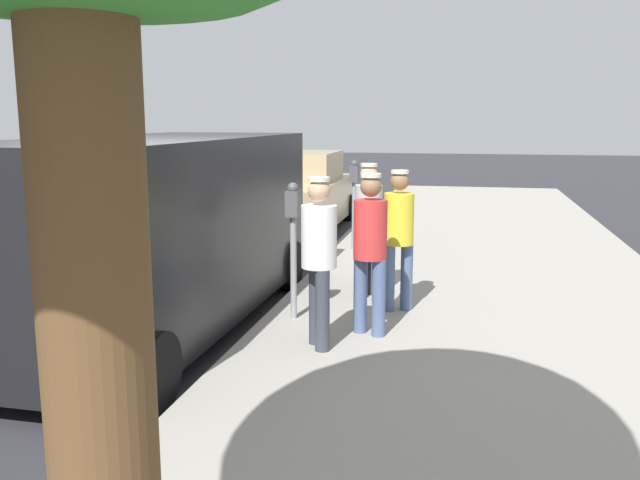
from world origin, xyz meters
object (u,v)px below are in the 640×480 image
(parking_meter_far, at_px, (354,189))
(pedestrian_in_gray, at_px, (368,221))
(pedestrian_in_yellow, at_px, (399,232))
(parked_van, at_px, (156,229))
(pedestrian_in_white, at_px, (319,252))
(pedestrian_in_red, at_px, (370,244))
(traffic_light_corner, at_px, (86,74))
(parked_sedan_ahead, at_px, (297,195))
(parking_meter_near, at_px, (293,227))

(parking_meter_far, bearing_deg, pedestrian_in_gray, -77.21)
(pedestrian_in_yellow, xyz_separation_m, parked_van, (-2.60, -0.82, 0.08))
(pedestrian_in_white, xyz_separation_m, pedestrian_in_yellow, (0.61, 1.45, -0.02))
(pedestrian_in_red, distance_m, traffic_light_corner, 13.79)
(pedestrian_in_yellow, xyz_separation_m, traffic_light_corner, (-9.31, 9.12, 2.44))
(parking_meter_far, height_order, parked_sedan_ahead, parking_meter_far)
(pedestrian_in_white, bearing_deg, pedestrian_in_yellow, 67.02)
(pedestrian_in_gray, xyz_separation_m, parked_sedan_ahead, (-2.35, 5.63, -0.35))
(parking_meter_near, xyz_separation_m, pedestrian_in_white, (0.48, -0.88, -0.08))
(pedestrian_in_white, bearing_deg, parked_sedan_ahead, 105.79)
(parking_meter_far, bearing_deg, parked_sedan_ahead, 121.86)
(pedestrian_in_white, xyz_separation_m, parked_van, (-1.98, 0.62, 0.06))
(parking_meter_near, distance_m, pedestrian_in_yellow, 1.24)
(parking_meter_near, distance_m, pedestrian_in_white, 1.01)
(parking_meter_far, xyz_separation_m, pedestrian_in_yellow, (1.10, -3.50, -0.10))
(pedestrian_in_yellow, distance_m, traffic_light_corner, 13.26)
(pedestrian_in_yellow, bearing_deg, pedestrian_in_gray, 126.96)
(parked_van, bearing_deg, parked_sedan_ahead, 91.47)
(parked_van, height_order, parked_sedan_ahead, parked_van)
(pedestrian_in_gray, xyz_separation_m, pedestrian_in_white, (-0.18, -2.02, -0.00))
(pedestrian_in_yellow, bearing_deg, parking_meter_near, -152.76)
(parking_meter_near, relative_size, pedestrian_in_red, 0.91)
(pedestrian_in_red, xyz_separation_m, parked_van, (-2.40, 0.12, 0.05))
(pedestrian_in_gray, bearing_deg, parked_sedan_ahead, 112.61)
(pedestrian_in_gray, bearing_deg, parked_van, -147.14)
(traffic_light_corner, bearing_deg, pedestrian_in_yellow, -44.43)
(parking_meter_near, relative_size, parked_van, 0.29)
(pedestrian_in_gray, height_order, traffic_light_corner, traffic_light_corner)
(parked_sedan_ahead, bearing_deg, pedestrian_in_yellow, -65.89)
(parking_meter_near, height_order, pedestrian_in_yellow, pedestrian_in_yellow)
(parking_meter_far, xyz_separation_m, pedestrian_in_red, (0.90, -4.44, -0.08))
(parked_sedan_ahead, bearing_deg, pedestrian_in_gray, -67.39)
(pedestrian_in_red, relative_size, parked_sedan_ahead, 0.38)
(pedestrian_in_gray, bearing_deg, pedestrian_in_white, -95.14)
(pedestrian_in_red, distance_m, pedestrian_in_white, 0.66)
(parking_meter_far, bearing_deg, pedestrian_in_yellow, -72.61)
(pedestrian_in_gray, relative_size, parked_van, 0.32)
(pedestrian_in_red, height_order, pedestrian_in_white, pedestrian_in_red)
(parking_meter_near, xyz_separation_m, pedestrian_in_yellow, (1.10, 0.56, -0.10))
(parked_van, distance_m, traffic_light_corner, 12.23)
(parking_meter_near, height_order, parked_van, parked_van)
(parking_meter_far, distance_m, traffic_light_corner, 10.22)
(parked_van, bearing_deg, pedestrian_in_white, -17.43)
(parked_sedan_ahead, bearing_deg, traffic_light_corner, 155.93)
(pedestrian_in_gray, distance_m, parked_van, 2.58)
(pedestrian_in_yellow, distance_m, parked_van, 2.73)
(parking_meter_far, relative_size, pedestrian_in_yellow, 0.93)
(pedestrian_in_red, xyz_separation_m, parked_sedan_ahead, (-2.58, 7.15, -0.35))
(parking_meter_near, bearing_deg, pedestrian_in_white, -61.29)
(parking_meter_far, xyz_separation_m, traffic_light_corner, (-8.21, 5.62, 2.34))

